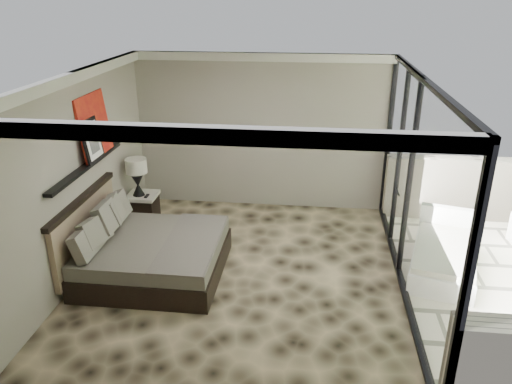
# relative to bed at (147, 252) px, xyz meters

# --- Properties ---
(floor) EXTENTS (5.00, 5.00, 0.00)m
(floor) POSITION_rel_bed_xyz_m (1.33, 0.15, -0.32)
(floor) COLOR black
(floor) RESTS_ON ground
(ceiling) EXTENTS (4.50, 5.00, 0.02)m
(ceiling) POSITION_rel_bed_xyz_m (1.33, 0.15, 2.47)
(ceiling) COLOR silver
(ceiling) RESTS_ON back_wall
(back_wall) EXTENTS (4.50, 0.02, 2.80)m
(back_wall) POSITION_rel_bed_xyz_m (1.33, 2.64, 1.08)
(back_wall) COLOR gray
(back_wall) RESTS_ON floor
(left_wall) EXTENTS (0.02, 5.00, 2.80)m
(left_wall) POSITION_rel_bed_xyz_m (-0.91, 0.15, 1.08)
(left_wall) COLOR gray
(left_wall) RESTS_ON floor
(glass_wall) EXTENTS (0.08, 5.00, 2.80)m
(glass_wall) POSITION_rel_bed_xyz_m (3.58, 0.15, 1.08)
(glass_wall) COLOR white
(glass_wall) RESTS_ON floor
(picture_ledge) EXTENTS (0.12, 2.20, 0.05)m
(picture_ledge) POSITION_rel_bed_xyz_m (-0.85, 0.25, 1.18)
(picture_ledge) COLOR black
(picture_ledge) RESTS_ON left_wall
(bed) EXTENTS (1.97, 1.91, 1.08)m
(bed) POSITION_rel_bed_xyz_m (0.00, 0.00, 0.00)
(bed) COLOR black
(bed) RESTS_ON floor
(nightstand) EXTENTS (0.53, 0.53, 0.50)m
(nightstand) POSITION_rel_bed_xyz_m (-0.61, 1.64, -0.07)
(nightstand) COLOR black
(nightstand) RESTS_ON floor
(table_lamp) EXTENTS (0.36, 0.36, 0.65)m
(table_lamp) POSITION_rel_bed_xyz_m (-0.65, 1.59, 0.61)
(table_lamp) COLOR black
(table_lamp) RESTS_ON nightstand
(abstract_canvas) EXTENTS (0.13, 0.90, 0.90)m
(abstract_canvas) POSITION_rel_bed_xyz_m (-0.86, 0.66, 1.65)
(abstract_canvas) COLOR #BD4110
(abstract_canvas) RESTS_ON picture_ledge
(framed_print) EXTENTS (0.11, 0.50, 0.60)m
(framed_print) POSITION_rel_bed_xyz_m (-0.81, 0.41, 1.50)
(framed_print) COLOR black
(framed_print) RESTS_ON picture_ledge
(lounger) EXTENTS (1.26, 1.87, 0.67)m
(lounger) POSITION_rel_bed_xyz_m (4.24, 0.62, -0.12)
(lounger) COLOR white
(lounger) RESTS_ON terrace_slab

